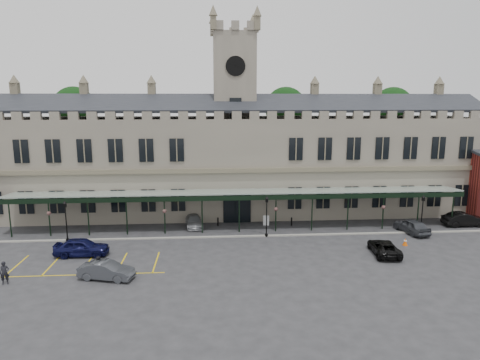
{
  "coord_description": "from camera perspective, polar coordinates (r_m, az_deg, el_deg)",
  "views": [
    {
      "loc": [
        -3.09,
        -37.39,
        14.29
      ],
      "look_at": [
        0.0,
        6.0,
        6.0
      ],
      "focal_mm": 32.0,
      "sensor_mm": 36.0,
      "label": 1
    }
  ],
  "objects": [
    {
      "name": "car_van",
      "position": [
        42.46,
        18.65,
        -8.52
      ],
      "size": [
        2.64,
        4.94,
        1.32
      ],
      "primitive_type": "imported",
      "rotation": [
        0.0,
        0.0,
        3.05
      ],
      "color": "black",
      "rests_on": "ground"
    },
    {
      "name": "car_left_b",
      "position": [
        36.66,
        -17.38,
        -11.44
      ],
      "size": [
        4.68,
        2.58,
        1.46
      ],
      "primitive_type": "imported",
      "rotation": [
        0.0,
        0.0,
        1.33
      ],
      "color": "#3B3E44",
      "rests_on": "ground"
    },
    {
      "name": "traffic_cone",
      "position": [
        45.72,
        21.16,
        -7.7
      ],
      "size": [
        0.46,
        0.46,
        0.73
      ],
      "rotation": [
        0.0,
        0.0,
        0.17
      ],
      "color": "#E65907",
      "rests_on": "ground"
    },
    {
      "name": "station_building",
      "position": [
        53.96,
        -0.75,
        2.45
      ],
      "size": [
        60.0,
        10.36,
        17.3
      ],
      "color": "#6C665A",
      "rests_on": "ground"
    },
    {
      "name": "lamp_post_mid",
      "position": [
        44.77,
        3.57,
        -4.36
      ],
      "size": [
        0.42,
        0.42,
        4.39
      ],
      "color": "black",
      "rests_on": "ground"
    },
    {
      "name": "person_b",
      "position": [
        37.4,
        -18.37,
        -10.87
      ],
      "size": [
        0.83,
        0.65,
        1.68
      ],
      "primitive_type": "imported",
      "rotation": [
        0.0,
        0.0,
        3.16
      ],
      "color": "black",
      "rests_on": "ground"
    },
    {
      "name": "tree_behind_left",
      "position": [
        65.21,
        -21.19,
        8.78
      ],
      "size": [
        6.0,
        6.0,
        16.0
      ],
      "color": "#332314",
      "rests_on": "ground"
    },
    {
      "name": "tree_behind_right",
      "position": [
        68.04,
        19.64,
        8.93
      ],
      "size": [
        6.0,
        6.0,
        16.0
      ],
      "color": "#332314",
      "rests_on": "ground"
    },
    {
      "name": "sign_board",
      "position": [
        49.19,
        3.51,
        -5.42
      ],
      "size": [
        0.69,
        0.15,
        1.18
      ],
      "rotation": [
        0.0,
        0.0,
        -0.16
      ],
      "color": "black",
      "rests_on": "ground"
    },
    {
      "name": "person_a",
      "position": [
        38.74,
        -28.89,
        -10.79
      ],
      "size": [
        0.79,
        0.67,
        1.85
      ],
      "primitive_type": "imported",
      "rotation": [
        0.0,
        0.0,
        0.39
      ],
      "color": "black",
      "rests_on": "ground"
    },
    {
      "name": "car_right_b",
      "position": [
        55.12,
        27.71,
        -4.66
      ],
      "size": [
        4.79,
        1.72,
        1.57
      ],
      "primitive_type": "imported",
      "rotation": [
        0.0,
        0.0,
        1.58
      ],
      "color": "black",
      "rests_on": "ground"
    },
    {
      "name": "car_right_a",
      "position": [
        49.96,
        21.93,
        -5.7
      ],
      "size": [
        2.7,
        4.87,
        1.57
      ],
      "primitive_type": "imported",
      "rotation": [
        0.0,
        0.0,
        3.34
      ],
      "color": "#3B3E44",
      "rests_on": "ground"
    },
    {
      "name": "canopy",
      "position": [
        46.51,
        -0.13,
        -4.02
      ],
      "size": [
        50.0,
        4.1,
        4.3
      ],
      "color": "#8C9E93",
      "rests_on": "ground"
    },
    {
      "name": "lamp_post_right",
      "position": [
        49.61,
        23.13,
        -3.8
      ],
      "size": [
        0.4,
        0.4,
        4.28
      ],
      "color": "black",
      "rests_on": "ground"
    },
    {
      "name": "car_left_a",
      "position": [
        42.46,
        -20.35,
        -8.38
      ],
      "size": [
        4.92,
        2.03,
        1.67
      ],
      "primitive_type": "imported",
      "rotation": [
        0.0,
        0.0,
        1.56
      ],
      "color": "#0C0E37",
      "rests_on": "ground"
    },
    {
      "name": "clock_tower",
      "position": [
        53.49,
        -0.77,
        9.52
      ],
      "size": [
        5.6,
        5.6,
        24.8
      ],
      "color": "#6C665A",
      "rests_on": "ground"
    },
    {
      "name": "lamp_post_left",
      "position": [
        46.66,
        -22.21,
        -4.65
      ],
      "size": [
        0.4,
        0.4,
        4.24
      ],
      "color": "black",
      "rests_on": "ground"
    },
    {
      "name": "bollard_right",
      "position": [
        49.39,
        6.89,
        -5.53
      ],
      "size": [
        0.17,
        0.17,
        0.97
      ],
      "primitive_type": "cylinder",
      "color": "black",
      "rests_on": "ground"
    },
    {
      "name": "ground",
      "position": [
        40.15,
        0.62,
        -10.06
      ],
      "size": [
        140.0,
        140.0,
        0.0
      ],
      "primitive_type": "plane",
      "color": "#2A2A2D"
    },
    {
      "name": "car_taxi",
      "position": [
        48.98,
        -6.17,
        -5.46
      ],
      "size": [
        2.32,
        4.58,
        1.27
      ],
      "primitive_type": "imported",
      "rotation": [
        0.0,
        0.0,
        0.13
      ],
      "color": "#9B9EA3",
      "rests_on": "ground"
    },
    {
      "name": "bollard_left",
      "position": [
        49.03,
        -2.96,
        -5.58
      ],
      "size": [
        0.17,
        0.17,
        0.97
      ],
      "primitive_type": "cylinder",
      "color": "black",
      "rests_on": "ground"
    },
    {
      "name": "kerb",
      "position": [
        45.3,
        0.05,
        -7.52
      ],
      "size": [
        60.0,
        0.4,
        0.12
      ],
      "primitive_type": "cube",
      "color": "gray",
      "rests_on": "ground"
    },
    {
      "name": "parking_markings",
      "position": [
        40.15,
        -19.91,
        -10.74
      ],
      "size": [
        16.0,
        6.0,
        0.01
      ],
      "primitive_type": null,
      "color": "gold",
      "rests_on": "ground"
    },
    {
      "name": "tree_behind_mid",
      "position": [
        63.39,
        6.09,
        9.4
      ],
      "size": [
        6.0,
        6.0,
        16.0
      ],
      "color": "#332314",
      "rests_on": "ground"
    }
  ]
}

